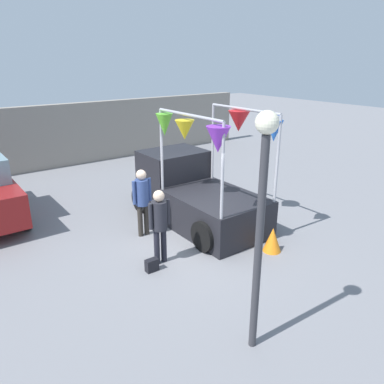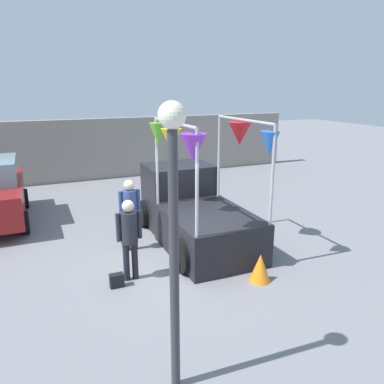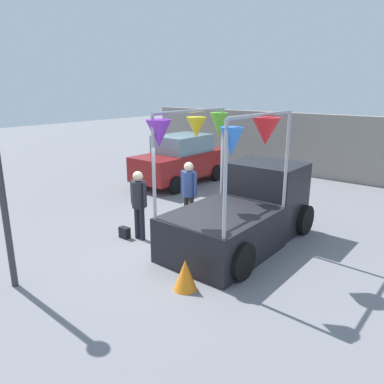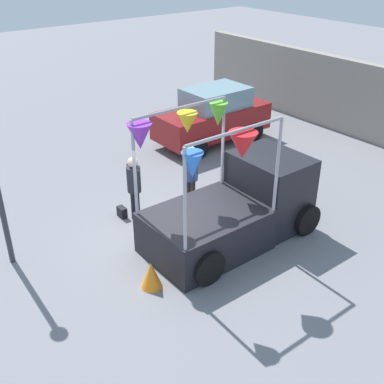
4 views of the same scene
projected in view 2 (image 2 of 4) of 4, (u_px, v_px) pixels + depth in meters
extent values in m
plane|color=slate|center=(179.00, 261.00, 8.66)|extent=(60.00, 60.00, 0.00)
cube|color=black|center=(209.00, 233.00, 9.02)|extent=(1.90, 2.60, 1.00)
cube|color=black|center=(178.00, 196.00, 10.68)|extent=(1.80, 1.40, 1.80)
cube|color=#8CB2C6|center=(178.00, 180.00, 10.55)|extent=(1.76, 1.37, 0.60)
cylinder|color=black|center=(143.00, 213.00, 10.76)|extent=(0.22, 0.76, 0.76)
cylinder|color=black|center=(203.00, 205.00, 11.49)|extent=(0.22, 0.76, 0.76)
cylinder|color=black|center=(183.00, 256.00, 8.07)|extent=(0.22, 0.76, 0.76)
cylinder|color=black|center=(258.00, 242.00, 8.80)|extent=(0.22, 0.76, 0.76)
cylinder|color=#A5A5AD|center=(157.00, 162.00, 9.33)|extent=(0.07, 0.07, 2.15)
cylinder|color=#A5A5AD|center=(219.00, 157.00, 10.00)|extent=(0.07, 0.07, 2.15)
cylinder|color=#A5A5AD|center=(197.00, 185.00, 7.18)|extent=(0.07, 0.07, 2.15)
cylinder|color=#A5A5AD|center=(272.00, 177.00, 7.85)|extent=(0.07, 0.07, 2.15)
cylinder|color=#A5A5AD|center=(174.00, 123.00, 7.96)|extent=(0.07, 2.44, 0.07)
cylinder|color=#A5A5AD|center=(244.00, 120.00, 8.63)|extent=(0.07, 2.44, 0.07)
cone|color=purple|center=(193.00, 148.00, 7.14)|extent=(0.65, 0.65, 0.56)
cone|color=blue|center=(270.00, 144.00, 7.81)|extent=(0.52, 0.52, 0.51)
cone|color=yellow|center=(171.00, 139.00, 8.21)|extent=(0.64, 0.64, 0.46)
cone|color=red|center=(240.00, 134.00, 8.87)|extent=(0.76, 0.76, 0.54)
cone|color=#66CC33|center=(158.00, 135.00, 8.99)|extent=(0.61, 0.61, 0.56)
cylinder|color=black|center=(25.00, 198.00, 12.42)|extent=(0.18, 0.64, 0.64)
cylinder|color=black|center=(26.00, 223.00, 10.21)|extent=(0.18, 0.64, 0.64)
cylinder|color=black|center=(126.00, 262.00, 7.72)|extent=(0.13, 0.13, 0.83)
cylinder|color=black|center=(135.00, 260.00, 7.79)|extent=(0.13, 0.13, 0.83)
cylinder|color=#26262D|center=(129.00, 227.00, 7.55)|extent=(0.34, 0.34, 0.66)
sphere|color=beige|center=(128.00, 206.00, 7.43)|extent=(0.25, 0.25, 0.25)
cylinder|color=#26262D|center=(118.00, 227.00, 7.46)|extent=(0.09, 0.09, 0.59)
cylinder|color=#26262D|center=(139.00, 224.00, 7.63)|extent=(0.09, 0.09, 0.59)
cylinder|color=#2D2823|center=(127.00, 234.00, 9.14)|extent=(0.13, 0.13, 0.85)
cylinder|color=#2D2823|center=(135.00, 233.00, 9.21)|extent=(0.13, 0.13, 0.85)
cylinder|color=#33477F|center=(130.00, 204.00, 8.97)|extent=(0.34, 0.34, 0.67)
sphere|color=beige|center=(129.00, 185.00, 8.85)|extent=(0.26, 0.26, 0.26)
cylinder|color=#33477F|center=(121.00, 204.00, 8.88)|extent=(0.09, 0.09, 0.61)
cylinder|color=#33477F|center=(139.00, 201.00, 9.05)|extent=(0.09, 0.09, 0.61)
cube|color=black|center=(117.00, 280.00, 7.52)|extent=(0.28, 0.16, 0.28)
cylinder|color=#333338|center=(174.00, 270.00, 4.60)|extent=(0.12, 0.12, 3.44)
sphere|color=#F2EDCC|center=(172.00, 115.00, 4.09)|extent=(0.32, 0.32, 0.32)
cube|color=gray|center=(103.00, 149.00, 16.20)|extent=(18.00, 0.36, 2.60)
cone|color=orange|center=(260.00, 268.00, 7.71)|extent=(0.62, 0.62, 0.60)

